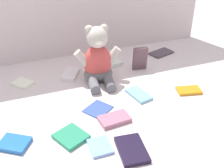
{
  "coord_description": "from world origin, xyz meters",
  "views": [
    {
      "loc": [
        -0.34,
        -1.03,
        0.71
      ],
      "look_at": [
        0.0,
        -0.1,
        0.1
      ],
      "focal_mm": 44.88,
      "sensor_mm": 36.0,
      "label": 1
    }
  ],
  "objects_px": {
    "book_case_6": "(189,90)",
    "book_case_13": "(98,109)",
    "book_case_10": "(71,74)",
    "book_case_2": "(139,94)",
    "book_case_7": "(161,53)",
    "book_case_5": "(100,147)",
    "book_case_3": "(140,59)",
    "book_case_11": "(114,119)",
    "book_case_1": "(14,144)",
    "book_case_9": "(132,150)",
    "book_case_0": "(23,83)",
    "book_case_8": "(112,62)",
    "book_case_4": "(71,137)",
    "teddy_bear": "(98,61)"
  },
  "relations": [
    {
      "from": "book_case_10",
      "to": "book_case_13",
      "type": "bearing_deg",
      "value": 127.09
    },
    {
      "from": "book_case_6",
      "to": "book_case_10",
      "type": "xyz_separation_m",
      "value": [
        -0.48,
        0.34,
        0.0
      ]
    },
    {
      "from": "book_case_5",
      "to": "book_case_7",
      "type": "xyz_separation_m",
      "value": [
        0.58,
        0.61,
        -0.0
      ]
    },
    {
      "from": "book_case_2",
      "to": "book_case_5",
      "type": "distance_m",
      "value": 0.37
    },
    {
      "from": "book_case_5",
      "to": "book_case_11",
      "type": "bearing_deg",
      "value": -129.28
    },
    {
      "from": "book_case_13",
      "to": "book_case_4",
      "type": "bearing_deg",
      "value": -82.03
    },
    {
      "from": "book_case_0",
      "to": "book_case_8",
      "type": "distance_m",
      "value": 0.48
    },
    {
      "from": "book_case_10",
      "to": "book_case_7",
      "type": "bearing_deg",
      "value": -142.91
    },
    {
      "from": "teddy_bear",
      "to": "book_case_9",
      "type": "height_order",
      "value": "teddy_bear"
    },
    {
      "from": "book_case_2",
      "to": "book_case_5",
      "type": "xyz_separation_m",
      "value": [
        -0.27,
        -0.25,
        -0.0
      ]
    },
    {
      "from": "book_case_0",
      "to": "book_case_4",
      "type": "bearing_deg",
      "value": 65.71
    },
    {
      "from": "book_case_4",
      "to": "book_case_9",
      "type": "distance_m",
      "value": 0.23
    },
    {
      "from": "book_case_10",
      "to": "book_case_13",
      "type": "height_order",
      "value": "book_case_10"
    },
    {
      "from": "book_case_3",
      "to": "book_case_10",
      "type": "xyz_separation_m",
      "value": [
        -0.36,
        0.06,
        -0.05
      ]
    },
    {
      "from": "book_case_4",
      "to": "book_case_8",
      "type": "xyz_separation_m",
      "value": [
        0.35,
        0.51,
        0.0
      ]
    },
    {
      "from": "book_case_2",
      "to": "book_case_9",
      "type": "xyz_separation_m",
      "value": [
        -0.17,
        -0.31,
        0.0
      ]
    },
    {
      "from": "book_case_5",
      "to": "book_case_6",
      "type": "xyz_separation_m",
      "value": [
        0.5,
        0.2,
        0.0
      ]
    },
    {
      "from": "book_case_5",
      "to": "book_case_8",
      "type": "distance_m",
      "value": 0.65
    },
    {
      "from": "book_case_0",
      "to": "book_case_5",
      "type": "bearing_deg",
      "value": 71.39
    },
    {
      "from": "book_case_7",
      "to": "book_case_4",
      "type": "bearing_deg",
      "value": 111.52
    },
    {
      "from": "teddy_bear",
      "to": "book_case_8",
      "type": "bearing_deg",
      "value": 55.94
    },
    {
      "from": "book_case_1",
      "to": "book_case_10",
      "type": "height_order",
      "value": "book_case_10"
    },
    {
      "from": "book_case_10",
      "to": "book_case_9",
      "type": "bearing_deg",
      "value": 127.1
    },
    {
      "from": "book_case_3",
      "to": "book_case_6",
      "type": "xyz_separation_m",
      "value": [
        0.12,
        -0.28,
        -0.06
      ]
    },
    {
      "from": "book_case_0",
      "to": "book_case_2",
      "type": "height_order",
      "value": "same"
    },
    {
      "from": "book_case_2",
      "to": "book_case_11",
      "type": "xyz_separation_m",
      "value": [
        -0.17,
        -0.13,
        0.0
      ]
    },
    {
      "from": "book_case_0",
      "to": "book_case_10",
      "type": "xyz_separation_m",
      "value": [
        0.24,
        0.0,
        0.0
      ]
    },
    {
      "from": "book_case_1",
      "to": "book_case_4",
      "type": "xyz_separation_m",
      "value": [
        0.2,
        -0.03,
        -0.0
      ]
    },
    {
      "from": "book_case_0",
      "to": "book_case_6",
      "type": "xyz_separation_m",
      "value": [
        0.72,
        -0.33,
        -0.0
      ]
    },
    {
      "from": "book_case_2",
      "to": "book_case_13",
      "type": "height_order",
      "value": "book_case_2"
    },
    {
      "from": "book_case_11",
      "to": "book_case_2",
      "type": "bearing_deg",
      "value": 123.19
    },
    {
      "from": "book_case_2",
      "to": "book_case_6",
      "type": "relative_size",
      "value": 1.15
    },
    {
      "from": "teddy_bear",
      "to": "book_case_10",
      "type": "height_order",
      "value": "teddy_bear"
    },
    {
      "from": "book_case_3",
      "to": "book_case_7",
      "type": "xyz_separation_m",
      "value": [
        0.2,
        0.13,
        -0.06
      ]
    },
    {
      "from": "teddy_bear",
      "to": "book_case_11",
      "type": "distance_m",
      "value": 0.35
    },
    {
      "from": "book_case_0",
      "to": "book_case_8",
      "type": "height_order",
      "value": "book_case_8"
    },
    {
      "from": "book_case_9",
      "to": "book_case_2",
      "type": "bearing_deg",
      "value": 67.25
    },
    {
      "from": "book_case_6",
      "to": "book_case_2",
      "type": "bearing_deg",
      "value": -89.49
    },
    {
      "from": "book_case_6",
      "to": "book_case_9",
      "type": "bearing_deg",
      "value": -44.62
    },
    {
      "from": "book_case_5",
      "to": "book_case_11",
      "type": "relative_size",
      "value": 0.76
    },
    {
      "from": "book_case_8",
      "to": "book_case_10",
      "type": "relative_size",
      "value": 0.78
    },
    {
      "from": "teddy_bear",
      "to": "book_case_11",
      "type": "xyz_separation_m",
      "value": [
        -0.04,
        -0.34,
        -0.09
      ]
    },
    {
      "from": "book_case_3",
      "to": "book_case_4",
      "type": "xyz_separation_m",
      "value": [
        -0.46,
        -0.4,
        -0.06
      ]
    },
    {
      "from": "book_case_8",
      "to": "book_case_10",
      "type": "bearing_deg",
      "value": 178.18
    },
    {
      "from": "book_case_6",
      "to": "book_case_8",
      "type": "height_order",
      "value": "book_case_8"
    },
    {
      "from": "book_case_1",
      "to": "book_case_3",
      "type": "xyz_separation_m",
      "value": [
        0.66,
        0.36,
        0.05
      ]
    },
    {
      "from": "book_case_6",
      "to": "book_case_13",
      "type": "distance_m",
      "value": 0.44
    },
    {
      "from": "book_case_2",
      "to": "book_case_7",
      "type": "bearing_deg",
      "value": 37.11
    },
    {
      "from": "book_case_11",
      "to": "book_case_10",
      "type": "bearing_deg",
      "value": -174.13
    },
    {
      "from": "book_case_1",
      "to": "book_case_10",
      "type": "bearing_deg",
      "value": -2.52
    }
  ]
}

